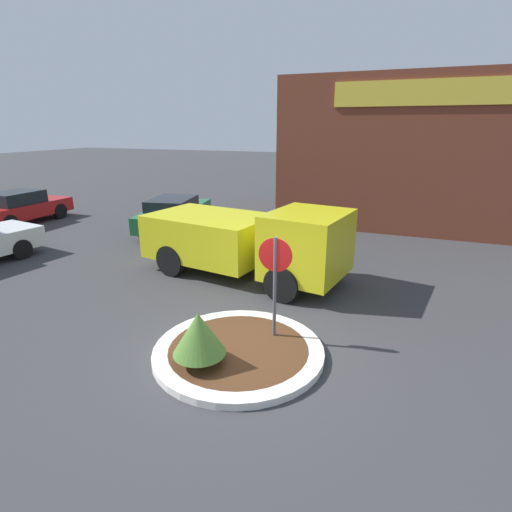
# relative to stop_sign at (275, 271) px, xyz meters

# --- Properties ---
(ground_plane) EXTENTS (120.00, 120.00, 0.00)m
(ground_plane) POSITION_rel_stop_sign_xyz_m (-0.48, -0.71, -1.53)
(ground_plane) COLOR #38383A
(traffic_island) EXTENTS (3.29, 3.29, 0.14)m
(traffic_island) POSITION_rel_stop_sign_xyz_m (-0.48, -0.71, -1.45)
(traffic_island) COLOR silver
(traffic_island) RESTS_ON ground_plane
(stop_sign) EXTENTS (0.67, 0.07, 2.21)m
(stop_sign) POSITION_rel_stop_sign_xyz_m (0.00, 0.00, 0.00)
(stop_sign) COLOR #4C4C51
(stop_sign) RESTS_ON ground_plane
(island_shrub) EXTENTS (0.95, 0.95, 0.99)m
(island_shrub) POSITION_rel_stop_sign_xyz_m (-0.91, -1.45, -0.78)
(island_shrub) COLOR brown
(island_shrub) RESTS_ON traffic_island
(utility_truck) EXTENTS (6.17, 3.23, 2.10)m
(utility_truck) POSITION_rel_stop_sign_xyz_m (-1.97, 3.27, -0.42)
(utility_truck) COLOR gold
(utility_truck) RESTS_ON ground_plane
(storefront_building) EXTENTS (15.72, 6.07, 6.16)m
(storefront_building) POSITION_rel_stop_sign_xyz_m (4.61, 12.68, 1.56)
(storefront_building) COLOR brown
(storefront_building) RESTS_ON ground_plane
(parked_sedan_green) EXTENTS (2.66, 4.87, 1.38)m
(parked_sedan_green) POSITION_rel_stop_sign_xyz_m (-6.92, 7.26, -0.81)
(parked_sedan_green) COLOR #1E6638
(parked_sedan_green) RESTS_ON ground_plane
(parked_sedan_red) EXTENTS (1.88, 4.30, 1.46)m
(parked_sedan_red) POSITION_rel_stop_sign_xyz_m (-14.02, 5.75, -0.79)
(parked_sedan_red) COLOR #B21919
(parked_sedan_red) RESTS_ON ground_plane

